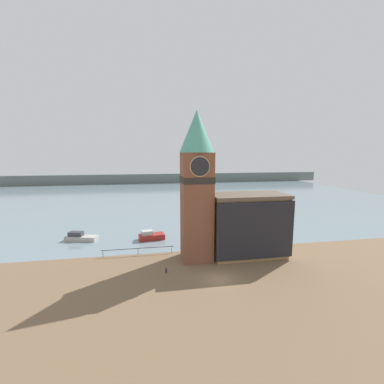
{
  "coord_description": "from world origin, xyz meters",
  "views": [
    {
      "loc": [
        -8.67,
        -29.34,
        15.7
      ],
      "look_at": [
        -2.52,
        5.22,
        10.46
      ],
      "focal_mm": 24.0,
      "sensor_mm": 36.0,
      "label": 1
    }
  ],
  "objects_px": {
    "clock_tower": "(197,183)",
    "mooring_bollard_near": "(166,270)",
    "pier_building": "(248,225)",
    "boat_far": "(80,237)",
    "boat_near": "(151,236)"
  },
  "relations": [
    {
      "from": "mooring_bollard_near",
      "to": "boat_far",
      "type": "bearing_deg",
      "value": 132.55
    },
    {
      "from": "pier_building",
      "to": "mooring_bollard_near",
      "type": "relative_size",
      "value": 17.1
    },
    {
      "from": "boat_near",
      "to": "mooring_bollard_near",
      "type": "xyz_separation_m",
      "value": [
        1.76,
        -13.95,
        -0.3
      ]
    },
    {
      "from": "boat_near",
      "to": "clock_tower",
      "type": "bearing_deg",
      "value": -64.92
    },
    {
      "from": "clock_tower",
      "to": "boat_near",
      "type": "xyz_separation_m",
      "value": [
        -6.66,
        9.98,
        -10.91
      ]
    },
    {
      "from": "pier_building",
      "to": "mooring_bollard_near",
      "type": "distance_m",
      "value": 14.31
    },
    {
      "from": "clock_tower",
      "to": "pier_building",
      "type": "distance_m",
      "value": 10.53
    },
    {
      "from": "pier_building",
      "to": "mooring_bollard_near",
      "type": "height_order",
      "value": "pier_building"
    },
    {
      "from": "clock_tower",
      "to": "pier_building",
      "type": "height_order",
      "value": "clock_tower"
    },
    {
      "from": "clock_tower",
      "to": "mooring_bollard_near",
      "type": "relative_size",
      "value": 32.07
    },
    {
      "from": "pier_building",
      "to": "boat_far",
      "type": "height_order",
      "value": "pier_building"
    },
    {
      "from": "pier_building",
      "to": "boat_far",
      "type": "distance_m",
      "value": 30.28
    },
    {
      "from": "boat_near",
      "to": "pier_building",
      "type": "bearing_deg",
      "value": -42.87
    },
    {
      "from": "boat_far",
      "to": "mooring_bollard_near",
      "type": "bearing_deg",
      "value": -33.41
    },
    {
      "from": "clock_tower",
      "to": "mooring_bollard_near",
      "type": "distance_m",
      "value": 12.86
    }
  ]
}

